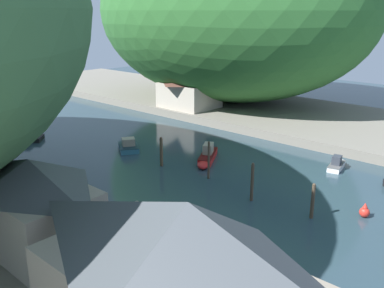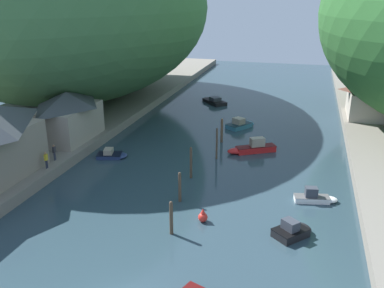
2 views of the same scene
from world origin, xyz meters
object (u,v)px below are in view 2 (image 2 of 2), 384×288
boathouse_shed (68,115)px  boat_yellow_tender (241,124)px  boat_far_upstream (316,197)px  boat_mid_channel (251,148)px  boat_near_quay (293,230)px  person_by_boathouse (54,151)px  boat_red_skiff (112,155)px  person_on_quay (46,159)px  channel_buoy_near (203,217)px  boat_white_cruiser (213,101)px  right_bank_cottage (373,99)px

boathouse_shed → boat_yellow_tender: boathouse_shed is taller
boat_far_upstream → boat_mid_channel: bearing=-157.6°
boat_mid_channel → boat_far_upstream: size_ratio=1.44×
boathouse_shed → boat_near_quay: 29.87m
person_by_boathouse → boathouse_shed: bearing=9.3°
boat_mid_channel → boat_red_skiff: bearing=81.2°
boat_far_upstream → person_on_quay: person_on_quay is taller
boat_red_skiff → person_by_boathouse: 6.59m
boat_red_skiff → person_on_quay: person_on_quay is taller
boat_yellow_tender → person_on_quay: size_ratio=2.75×
boat_red_skiff → channel_buoy_near: channel_buoy_near is taller
boat_red_skiff → boat_near_quay: (20.44, -11.29, 0.14)m
boathouse_shed → boat_mid_channel: boathouse_shed is taller
boat_white_cruiser → boat_near_quay: 41.42m
boat_mid_channel → channel_buoy_near: size_ratio=4.87×
boat_near_quay → boat_yellow_tender: (-8.31, 26.34, -0.02)m
right_bank_cottage → person_on_quay: bearing=-139.4°
boat_red_skiff → boat_white_cruiser: 27.84m
boat_near_quay → boat_far_upstream: (1.62, 6.23, -0.04)m
right_bank_cottage → boat_red_skiff: 36.45m
boat_red_skiff → boat_white_cruiser: (5.42, 27.31, 0.04)m
boat_mid_channel → boat_yellow_tender: 9.70m
boat_near_quay → channel_buoy_near: (-7.16, 0.20, 0.01)m
boat_red_skiff → boat_far_upstream: (22.07, -5.07, 0.10)m
boat_red_skiff → boat_white_cruiser: bearing=154.3°
boat_white_cruiser → person_by_boathouse: 33.58m
right_bank_cottage → person_on_quay: size_ratio=4.91×
person_by_boathouse → right_bank_cottage: bearing=-60.5°
boat_far_upstream → channel_buoy_near: boat_far_upstream is taller
boat_white_cruiser → person_by_boathouse: bearing=-149.6°
boat_white_cruiser → boat_mid_channel: (9.43, -21.58, 0.17)m
boat_yellow_tender → channel_buoy_near: size_ratio=4.00×
right_bank_cottage → boat_far_upstream: size_ratio=2.11×
boathouse_shed → right_bank_cottage: size_ratio=1.06×
boat_mid_channel → person_by_boathouse: (-18.94, -10.58, 1.55)m
right_bank_cottage → person_by_boathouse: right_bank_cottage is taller
boat_red_skiff → person_on_quay: (-3.67, -6.95, 1.76)m
boat_red_skiff → channel_buoy_near: 17.31m
boat_white_cruiser → boat_yellow_tender: bearing=-104.4°
right_bank_cottage → boat_white_cruiser: right_bank_cottage is taller
boat_red_skiff → channel_buoy_near: bearing=35.6°
boat_far_upstream → person_by_boathouse: size_ratio=2.33×
boathouse_shed → boat_far_upstream: bearing=-13.5°
boat_red_skiff → person_by_boathouse: person_by_boathouse is taller
boathouse_shed → person_on_quay: boathouse_shed is taller
boat_mid_channel → person_by_boathouse: size_ratio=3.35×
boat_yellow_tender → channel_buoy_near: bearing=-53.7°
channel_buoy_near → person_by_boathouse: (-17.37, 6.24, 1.62)m
right_bank_cottage → person_by_boathouse: (-33.43, -26.22, -1.58)m
right_bank_cottage → boat_mid_channel: right_bank_cottage is taller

